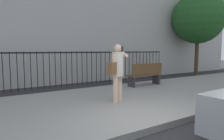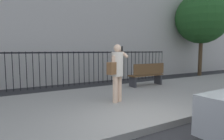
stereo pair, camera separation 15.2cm
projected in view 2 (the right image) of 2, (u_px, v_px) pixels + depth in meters
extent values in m
plane|color=#28282B|center=(156.00, 132.00, 3.96)|extent=(60.00, 60.00, 0.00)
cube|color=gray|center=(105.00, 103.00, 5.83)|extent=(28.00, 4.40, 0.15)
cube|color=black|center=(65.00, 53.00, 8.85)|extent=(12.00, 0.04, 0.06)
cylinder|color=black|center=(5.00, 72.00, 7.70)|extent=(0.03, 0.03, 1.60)
cylinder|color=black|center=(13.00, 72.00, 7.83)|extent=(0.03, 0.03, 1.60)
cylinder|color=black|center=(20.00, 71.00, 7.96)|extent=(0.03, 0.03, 1.60)
cylinder|color=black|center=(26.00, 71.00, 8.09)|extent=(0.03, 0.03, 1.60)
cylinder|color=black|center=(33.00, 71.00, 8.22)|extent=(0.03, 0.03, 1.60)
cylinder|color=black|center=(39.00, 70.00, 8.34)|extent=(0.03, 0.03, 1.60)
cylinder|color=black|center=(46.00, 70.00, 8.47)|extent=(0.03, 0.03, 1.60)
cylinder|color=black|center=(52.00, 70.00, 8.60)|extent=(0.03, 0.03, 1.60)
cylinder|color=black|center=(57.00, 69.00, 8.73)|extent=(0.03, 0.03, 1.60)
cylinder|color=black|center=(63.00, 69.00, 8.86)|extent=(0.03, 0.03, 1.60)
cylinder|color=black|center=(69.00, 69.00, 8.99)|extent=(0.03, 0.03, 1.60)
cylinder|color=black|center=(74.00, 69.00, 9.12)|extent=(0.03, 0.03, 1.60)
cylinder|color=black|center=(79.00, 68.00, 9.25)|extent=(0.03, 0.03, 1.60)
cylinder|color=black|center=(84.00, 68.00, 9.38)|extent=(0.03, 0.03, 1.60)
cylinder|color=black|center=(89.00, 68.00, 9.51)|extent=(0.03, 0.03, 1.60)
cylinder|color=black|center=(94.00, 68.00, 9.64)|extent=(0.03, 0.03, 1.60)
cylinder|color=black|center=(98.00, 67.00, 9.77)|extent=(0.03, 0.03, 1.60)
cylinder|color=black|center=(103.00, 67.00, 9.90)|extent=(0.03, 0.03, 1.60)
cylinder|color=black|center=(107.00, 67.00, 10.03)|extent=(0.03, 0.03, 1.60)
cylinder|color=black|center=(112.00, 67.00, 10.16)|extent=(0.03, 0.03, 1.60)
cylinder|color=black|center=(116.00, 67.00, 10.29)|extent=(0.03, 0.03, 1.60)
cylinder|color=black|center=(120.00, 66.00, 10.42)|extent=(0.03, 0.03, 1.60)
cylinder|color=black|center=(124.00, 66.00, 10.55)|extent=(0.03, 0.03, 1.60)
cylinder|color=black|center=(128.00, 66.00, 10.68)|extent=(0.03, 0.03, 1.60)
cylinder|color=black|center=(131.00, 66.00, 10.81)|extent=(0.03, 0.03, 1.60)
cylinder|color=black|center=(135.00, 66.00, 10.94)|extent=(0.03, 0.03, 1.60)
cylinder|color=black|center=(139.00, 65.00, 11.06)|extent=(0.03, 0.03, 1.60)
cylinder|color=black|center=(142.00, 65.00, 11.19)|extent=(0.03, 0.03, 1.60)
cylinder|color=black|center=(146.00, 65.00, 11.32)|extent=(0.03, 0.03, 1.60)
cylinder|color=black|center=(149.00, 65.00, 11.45)|extent=(0.03, 0.03, 1.60)
cylinder|color=black|center=(152.00, 65.00, 11.58)|extent=(0.03, 0.03, 1.60)
cylinder|color=black|center=(156.00, 65.00, 11.71)|extent=(0.03, 0.03, 1.60)
cylinder|color=black|center=(159.00, 64.00, 11.84)|extent=(0.03, 0.03, 1.60)
cylinder|color=black|center=(162.00, 64.00, 11.97)|extent=(0.03, 0.03, 1.60)
cylinder|color=black|center=(220.00, 122.00, 3.66)|extent=(0.65, 0.24, 0.64)
cylinder|color=beige|center=(119.00, 88.00, 5.77)|extent=(0.15, 0.15, 0.76)
cylinder|color=beige|center=(115.00, 90.00, 5.61)|extent=(0.15, 0.15, 0.76)
cylinder|color=silver|center=(117.00, 64.00, 5.62)|extent=(0.44, 0.44, 0.70)
sphere|color=beige|center=(117.00, 48.00, 5.57)|extent=(0.22, 0.22, 0.22)
cylinder|color=beige|center=(121.00, 52.00, 5.74)|extent=(0.27, 0.48, 0.38)
cylinder|color=beige|center=(113.00, 65.00, 5.46)|extent=(0.09, 0.09, 0.53)
cube|color=black|center=(122.00, 49.00, 5.66)|extent=(0.07, 0.04, 0.15)
cube|color=brown|center=(112.00, 68.00, 5.42)|extent=(0.32, 0.25, 0.34)
cube|color=brown|center=(146.00, 75.00, 8.35)|extent=(1.60, 0.45, 0.05)
cube|color=brown|center=(149.00, 69.00, 8.16)|extent=(1.60, 0.06, 0.44)
cube|color=#333338|center=(133.00, 82.00, 8.02)|extent=(0.08, 0.41, 0.40)
cube|color=#333338|center=(158.00, 80.00, 8.73)|extent=(0.08, 0.41, 0.40)
cylinder|color=#4C3823|center=(200.00, 54.00, 12.76)|extent=(0.24, 0.24, 2.83)
sphere|color=#235623|center=(202.00, 17.00, 12.52)|extent=(3.32, 3.32, 3.32)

